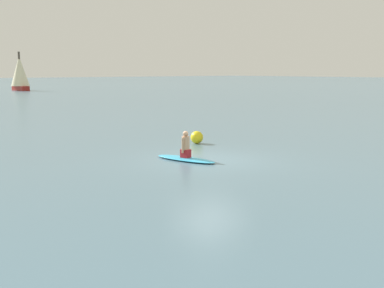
{
  "coord_description": "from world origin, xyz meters",
  "views": [
    {
      "loc": [
        11.68,
        13.05,
        3.33
      ],
      "look_at": [
        0.56,
        -0.33,
        0.62
      ],
      "focal_mm": 44.5,
      "sensor_mm": 36.0,
      "label": 1
    }
  ],
  "objects_px": {
    "person_paddler": "(186,146)",
    "sailboat_near_left": "(20,72)",
    "buoy_marker": "(197,137)",
    "surfboard": "(186,159)"
  },
  "relations": [
    {
      "from": "sailboat_near_left",
      "to": "buoy_marker",
      "type": "height_order",
      "value": "sailboat_near_left"
    },
    {
      "from": "sailboat_near_left",
      "to": "buoy_marker",
      "type": "xyz_separation_m",
      "value": [
        14.7,
        62.26,
        -2.68
      ]
    },
    {
      "from": "person_paddler",
      "to": "sailboat_near_left",
      "type": "relative_size",
      "value": 0.16
    },
    {
      "from": "buoy_marker",
      "to": "sailboat_near_left",
      "type": "bearing_deg",
      "value": -103.29
    },
    {
      "from": "person_paddler",
      "to": "sailboat_near_left",
      "type": "bearing_deg",
      "value": 151.85
    },
    {
      "from": "person_paddler",
      "to": "buoy_marker",
      "type": "relative_size",
      "value": 1.72
    },
    {
      "from": "surfboard",
      "to": "sailboat_near_left",
      "type": "relative_size",
      "value": 0.42
    },
    {
      "from": "buoy_marker",
      "to": "surfboard",
      "type": "bearing_deg",
      "value": 43.89
    },
    {
      "from": "surfboard",
      "to": "buoy_marker",
      "type": "relative_size",
      "value": 4.55
    },
    {
      "from": "person_paddler",
      "to": "buoy_marker",
      "type": "distance_m",
      "value": 4.12
    }
  ]
}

